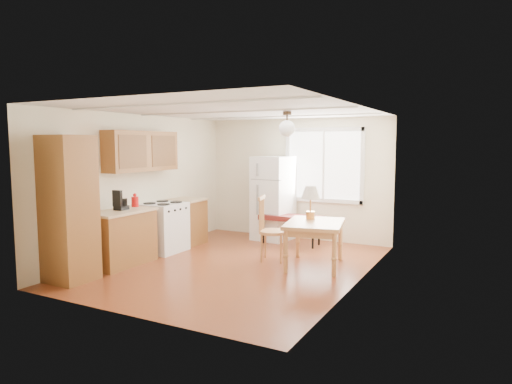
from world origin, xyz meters
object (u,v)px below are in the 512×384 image
Objects in this scene: dining_table at (315,228)px; bench at (291,219)px; chair at (267,224)px; refrigerator at (273,198)px.

bench is at bearing 114.15° from dining_table.
dining_table is at bearing -14.75° from chair.
refrigerator is 0.67m from bench.
chair is at bearing -85.37° from bench.
chair is (0.65, -1.61, -0.23)m from refrigerator.
refrigerator reaches higher than dining_table.
refrigerator is 2.21m from dining_table.
dining_table reaches higher than bench.
dining_table is 1.21× the size of chair.
bench is 1.68m from dining_table.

